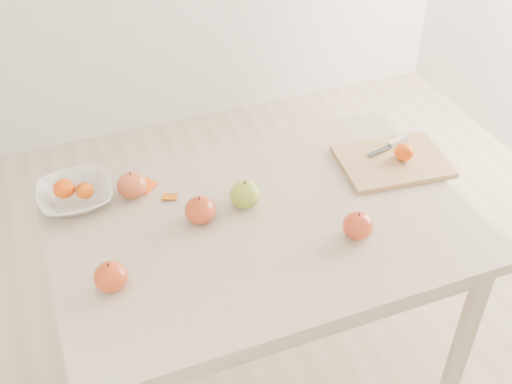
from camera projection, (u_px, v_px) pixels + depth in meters
name	position (u px, v px, depth m)	size (l,w,h in m)	color
ground	(261.00, 376.00, 2.31)	(3.50, 3.50, 0.00)	#C6B293
table	(262.00, 246.00, 1.90)	(1.20, 0.80, 0.75)	beige
cutting_board	(393.00, 162.00, 2.05)	(0.33, 0.25, 0.02)	tan
board_tangerine	(404.00, 152.00, 2.02)	(0.06, 0.06, 0.05)	#E05307
fruit_bowl	(75.00, 196.00, 1.88)	(0.22, 0.22, 0.05)	silver
bowl_tangerine_near	(64.00, 189.00, 1.87)	(0.06, 0.06, 0.06)	red
bowl_tangerine_far	(85.00, 190.00, 1.87)	(0.05, 0.05, 0.05)	#DD5307
orange_peel_a	(147.00, 187.00, 1.96)	(0.06, 0.04, 0.00)	#E65710
orange_peel_b	(170.00, 197.00, 1.92)	(0.04, 0.04, 0.00)	#C85B0E
paring_knife	(395.00, 143.00, 2.10)	(0.17, 0.06, 0.01)	silver
apple_green	(245.00, 194.00, 1.87)	(0.09, 0.09, 0.08)	olive
apple_red_d	(111.00, 277.00, 1.62)	(0.09, 0.09, 0.08)	maroon
apple_red_a	(132.00, 185.00, 1.90)	(0.09, 0.09, 0.08)	maroon
apple_red_b	(200.00, 210.00, 1.81)	(0.09, 0.09, 0.08)	#9F1512
apple_red_e	(358.00, 226.00, 1.77)	(0.09, 0.09, 0.08)	maroon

